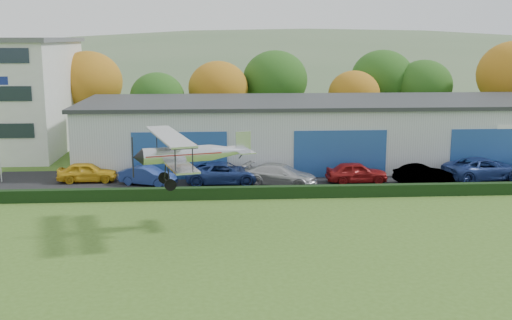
{
  "coord_description": "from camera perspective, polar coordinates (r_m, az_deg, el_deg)",
  "views": [
    {
      "loc": [
        -4.32,
        -23.27,
        10.44
      ],
      "look_at": [
        -2.01,
        11.83,
        3.45
      ],
      "focal_mm": 43.5,
      "sensor_mm": 36.0,
      "label": 1
    }
  ],
  "objects": [
    {
      "name": "ground",
      "position": [
        25.87,
        6.32,
        -12.64
      ],
      "size": [
        300.0,
        300.0,
        0.0
      ],
      "primitive_type": "plane",
      "color": "#40601E",
      "rests_on": "ground"
    },
    {
      "name": "hangar",
      "position": [
        52.67,
        6.47,
        2.67
      ],
      "size": [
        40.6,
        12.6,
        5.3
      ],
      "color": "#B2B7BC",
      "rests_on": "ground"
    },
    {
      "name": "car_5",
      "position": [
        46.37,
        15.08,
        -1.25
      ],
      "size": [
        4.25,
        1.96,
        1.35
      ],
      "primitive_type": "imported",
      "rotation": [
        0.0,
        0.0,
        1.7
      ],
      "color": "gray",
      "rests_on": "apron"
    },
    {
      "name": "apron",
      "position": [
        46.07,
        5.48,
        -1.88
      ],
      "size": [
        48.0,
        9.0,
        0.05
      ],
      "primitive_type": "cube",
      "color": "black",
      "rests_on": "ground"
    },
    {
      "name": "car_0",
      "position": [
        46.85,
        -15.26,
        -1.07
      ],
      "size": [
        4.3,
        1.86,
        1.44
      ],
      "primitive_type": "imported",
      "rotation": [
        0.0,
        0.0,
        1.61
      ],
      "color": "gold",
      "rests_on": "apron"
    },
    {
      "name": "tree_belt",
      "position": [
        64.28,
        0.86,
        6.93
      ],
      "size": [
        75.7,
        13.22,
        10.12
      ],
      "color": "#3D2614",
      "rests_on": "ground"
    },
    {
      "name": "biplane",
      "position": [
        33.76,
        -6.3,
        0.7
      ],
      "size": [
        6.67,
        7.56,
        2.82
      ],
      "rotation": [
        0.0,
        0.0,
        0.27
      ],
      "color": "silver"
    },
    {
      "name": "car_3",
      "position": [
        44.09,
        2.29,
        -1.38
      ],
      "size": [
        5.7,
        4.04,
        1.53
      ],
      "primitive_type": "imported",
      "rotation": [
        0.0,
        0.0,
        1.17
      ],
      "color": "silver",
      "rests_on": "apron"
    },
    {
      "name": "car_6",
      "position": [
        48.84,
        20.21,
        -0.76
      ],
      "size": [
        6.3,
        3.69,
        1.65
      ],
      "primitive_type": "imported",
      "rotation": [
        0.0,
        0.0,
        1.74
      ],
      "color": "navy",
      "rests_on": "apron"
    },
    {
      "name": "car_2",
      "position": [
        44.73,
        -2.94,
        -1.19
      ],
      "size": [
        5.61,
        2.7,
        1.54
      ],
      "primitive_type": "imported",
      "rotation": [
        0.0,
        0.0,
        1.55
      ],
      "color": "navy",
      "rests_on": "apron"
    },
    {
      "name": "car_1",
      "position": [
        44.89,
        -9.92,
        -1.43
      ],
      "size": [
        4.32,
        2.89,
        1.35
      ],
      "primitive_type": "imported",
      "rotation": [
        0.0,
        0.0,
        1.17
      ],
      "color": "navy",
      "rests_on": "apron"
    },
    {
      "name": "distant_hills",
      "position": [
        164.95,
        -3.76,
        3.03
      ],
      "size": [
        430.0,
        196.0,
        56.0
      ],
      "color": "#4C6642",
      "rests_on": "ground"
    },
    {
      "name": "car_4",
      "position": [
        45.54,
        9.24,
        -1.13
      ],
      "size": [
        4.45,
        1.87,
        1.51
      ],
      "primitive_type": "imported",
      "rotation": [
        0.0,
        0.0,
        1.59
      ],
      "color": "maroon",
      "rests_on": "apron"
    },
    {
      "name": "hedge",
      "position": [
        41.38,
        6.54,
        -2.88
      ],
      "size": [
        46.0,
        0.6,
        0.8
      ],
      "primitive_type": "cube",
      "color": "black",
      "rests_on": "ground"
    }
  ]
}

